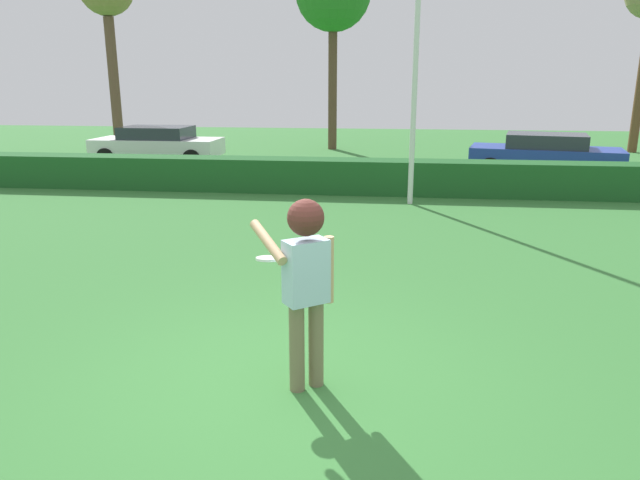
{
  "coord_description": "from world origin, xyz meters",
  "views": [
    {
      "loc": [
        0.98,
        -4.87,
        2.77
      ],
      "look_at": [
        0.24,
        1.04,
        1.15
      ],
      "focal_mm": 33.19,
      "sensor_mm": 36.0,
      "label": 1
    }
  ],
  "objects_px": {
    "frisbee": "(269,259)",
    "parked_car_white": "(158,143)",
    "person": "(306,272)",
    "parked_car_blue": "(545,153)",
    "lamppost": "(416,59)"
  },
  "relations": [
    {
      "from": "person",
      "to": "parked_car_blue",
      "type": "xyz_separation_m",
      "value": [
        5.14,
        13.08,
        -0.44
      ]
    },
    {
      "from": "lamppost",
      "to": "parked_car_blue",
      "type": "distance_m",
      "value": 6.47
    },
    {
      "from": "parked_car_white",
      "to": "person",
      "type": "bearing_deg",
      "value": -63.39
    },
    {
      "from": "frisbee",
      "to": "parked_car_white",
      "type": "height_order",
      "value": "parked_car_white"
    },
    {
      "from": "lamppost",
      "to": "parked_car_white",
      "type": "bearing_deg",
      "value": 145.75
    },
    {
      "from": "parked_car_blue",
      "to": "lamppost",
      "type": "bearing_deg",
      "value": -131.95
    },
    {
      "from": "frisbee",
      "to": "parked_car_white",
      "type": "relative_size",
      "value": 0.06
    },
    {
      "from": "person",
      "to": "parked_car_white",
      "type": "relative_size",
      "value": 0.42
    },
    {
      "from": "frisbee",
      "to": "lamppost",
      "type": "height_order",
      "value": "lamppost"
    },
    {
      "from": "person",
      "to": "parked_car_white",
      "type": "distance_m",
      "value": 16.0
    },
    {
      "from": "lamppost",
      "to": "parked_car_white",
      "type": "relative_size",
      "value": 1.37
    },
    {
      "from": "person",
      "to": "parked_car_blue",
      "type": "height_order",
      "value": "person"
    },
    {
      "from": "parked_car_white",
      "to": "parked_car_blue",
      "type": "distance_m",
      "value": 12.36
    },
    {
      "from": "frisbee",
      "to": "lamppost",
      "type": "distance_m",
      "value": 8.74
    },
    {
      "from": "person",
      "to": "parked_car_blue",
      "type": "bearing_deg",
      "value": 68.55
    }
  ]
}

